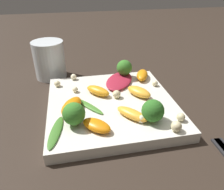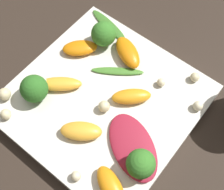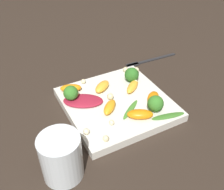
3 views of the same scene
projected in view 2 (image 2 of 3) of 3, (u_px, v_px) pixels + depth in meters
The scene contains 22 objects.
ground_plane at pixel (104, 104), 0.49m from camera, with size 2.40×2.40×0.00m, color #2D231C.
plate at pixel (104, 101), 0.48m from camera, with size 0.26×0.26×0.02m.
radicchio_leaf_0 at pixel (133, 147), 0.43m from camera, with size 0.12×0.10×0.01m.
orange_segment_0 at pixel (111, 186), 0.40m from camera, with size 0.06×0.05×0.02m.
orange_segment_1 at pixel (81, 131), 0.44m from camera, with size 0.06×0.06×0.02m.
orange_segment_2 at pixel (131, 96), 0.46m from camera, with size 0.06×0.06×0.02m.
orange_segment_3 at pixel (128, 52), 0.50m from camera, with size 0.07×0.06×0.02m.
orange_segment_4 at pixel (80, 48), 0.50m from camera, with size 0.06×0.06×0.02m.
orange_segment_5 at pixel (60, 84), 0.47m from camera, with size 0.07×0.06×0.02m.
broccoli_floret_0 at pixel (141, 164), 0.40m from camera, with size 0.04×0.04×0.05m.
broccoli_floret_1 at pixel (34, 89), 0.45m from camera, with size 0.04×0.04×0.04m.
broccoli_floret_2 at pixel (104, 34), 0.50m from camera, with size 0.04×0.04×0.04m.
arugula_sprig_0 at pixel (109, 25), 0.53m from camera, with size 0.09×0.04×0.00m.
arugula_sprig_1 at pixel (117, 71), 0.49m from camera, with size 0.08×0.06×0.00m.
macadamia_nut_0 at pixel (104, 106), 0.46m from camera, with size 0.02×0.02×0.02m.
macadamia_nut_1 at pixel (198, 106), 0.46m from camera, with size 0.01×0.01×0.01m.
macadamia_nut_2 at pixel (5, 94), 0.46m from camera, with size 0.02×0.02×0.02m.
macadamia_nut_3 at pixel (161, 82), 0.48m from camera, with size 0.01×0.01×0.01m.
macadamia_nut_4 at pixel (76, 176), 0.41m from camera, with size 0.01×0.01×0.01m.
macadamia_nut_5 at pixel (195, 77), 0.48m from camera, with size 0.01×0.01×0.01m.
macadamia_nut_6 at pixel (46, 84), 0.47m from camera, with size 0.02×0.02×0.02m.
macadamia_nut_7 at pixel (6, 114), 0.45m from camera, with size 0.02×0.02×0.02m.
Camera 2 is at (0.14, -0.16, 0.44)m, focal length 50.00 mm.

